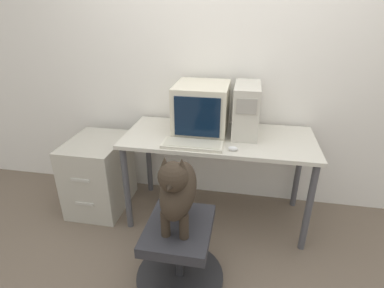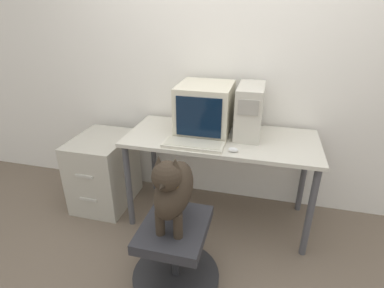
{
  "view_description": "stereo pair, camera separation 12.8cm",
  "coord_description": "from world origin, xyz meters",
  "px_view_note": "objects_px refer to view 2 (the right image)",
  "views": [
    {
      "loc": [
        0.19,
        -1.85,
        1.71
      ],
      "look_at": [
        -0.16,
        0.02,
        0.83
      ],
      "focal_mm": 28.0,
      "sensor_mm": 36.0,
      "label": 1
    },
    {
      "loc": [
        0.32,
        -1.82,
        1.71
      ],
      "look_at": [
        -0.16,
        0.02,
        0.83
      ],
      "focal_mm": 28.0,
      "sensor_mm": 36.0,
      "label": 2
    }
  ],
  "objects_px": {
    "crt_monitor": "(205,108)",
    "filing_cabinet": "(104,171)",
    "keyboard": "(193,145)",
    "office_chair": "(175,253)",
    "dog": "(173,188)",
    "pc_tower": "(250,111)"
  },
  "relations": [
    {
      "from": "pc_tower",
      "to": "filing_cabinet",
      "type": "height_order",
      "value": "pc_tower"
    },
    {
      "from": "crt_monitor",
      "to": "office_chair",
      "type": "height_order",
      "value": "crt_monitor"
    },
    {
      "from": "pc_tower",
      "to": "filing_cabinet",
      "type": "distance_m",
      "value": 1.43
    },
    {
      "from": "keyboard",
      "to": "dog",
      "type": "xyz_separation_m",
      "value": [
        0.01,
        -0.51,
        -0.05
      ]
    },
    {
      "from": "crt_monitor",
      "to": "office_chair",
      "type": "bearing_deg",
      "value": -90.63
    },
    {
      "from": "keyboard",
      "to": "filing_cabinet",
      "type": "xyz_separation_m",
      "value": [
        -0.9,
        0.19,
        -0.46
      ]
    },
    {
      "from": "pc_tower",
      "to": "dog",
      "type": "height_order",
      "value": "pc_tower"
    },
    {
      "from": "crt_monitor",
      "to": "filing_cabinet",
      "type": "distance_m",
      "value": 1.12
    },
    {
      "from": "office_chair",
      "to": "filing_cabinet",
      "type": "distance_m",
      "value": 1.15
    },
    {
      "from": "pc_tower",
      "to": "office_chair",
      "type": "distance_m",
      "value": 1.18
    },
    {
      "from": "filing_cabinet",
      "to": "crt_monitor",
      "type": "bearing_deg",
      "value": 7.52
    },
    {
      "from": "office_chair",
      "to": "pc_tower",
      "type": "bearing_deg",
      "value": 66.7
    },
    {
      "from": "keyboard",
      "to": "filing_cabinet",
      "type": "distance_m",
      "value": 1.03
    },
    {
      "from": "keyboard",
      "to": "crt_monitor",
      "type": "bearing_deg",
      "value": 86.93
    },
    {
      "from": "crt_monitor",
      "to": "dog",
      "type": "distance_m",
      "value": 0.86
    },
    {
      "from": "crt_monitor",
      "to": "pc_tower",
      "type": "relative_size",
      "value": 1.09
    },
    {
      "from": "crt_monitor",
      "to": "keyboard",
      "type": "bearing_deg",
      "value": -93.07
    },
    {
      "from": "pc_tower",
      "to": "keyboard",
      "type": "xyz_separation_m",
      "value": [
        -0.37,
        -0.33,
        -0.19
      ]
    },
    {
      "from": "office_chair",
      "to": "filing_cabinet",
      "type": "height_order",
      "value": "filing_cabinet"
    },
    {
      "from": "crt_monitor",
      "to": "office_chair",
      "type": "distance_m",
      "value": 1.11
    },
    {
      "from": "keyboard",
      "to": "office_chair",
      "type": "bearing_deg",
      "value": -89.13
    },
    {
      "from": "dog",
      "to": "office_chair",
      "type": "bearing_deg",
      "value": 90.0
    }
  ]
}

